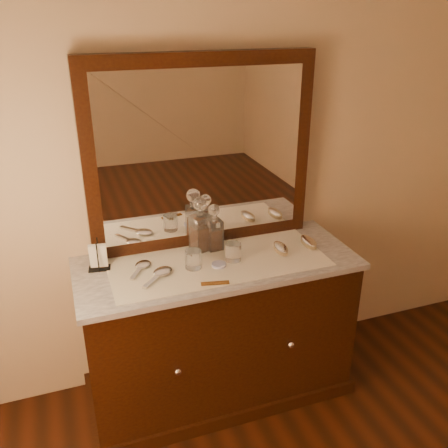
{
  "coord_description": "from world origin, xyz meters",
  "views": [
    {
      "loc": [
        -0.7,
        -0.11,
        2.04
      ],
      "look_at": [
        0.0,
        1.85,
        1.1
      ],
      "focal_mm": 38.7,
      "sensor_mm": 36.0,
      "label": 1
    }
  ],
  "objects_px": {
    "brush_far": "(309,242)",
    "hand_mirror_inner": "(161,273)",
    "dresser_cabinet": "(218,331)",
    "pin_dish": "(219,265)",
    "napkin_rack": "(98,258)",
    "comb": "(215,283)",
    "mirror_frame": "(202,154)",
    "brush_near": "(281,248)",
    "hand_mirror_outer": "(142,266)",
    "decanter_left": "(200,230)",
    "decanter_right": "(214,232)"
  },
  "relations": [
    {
      "from": "comb",
      "to": "hand_mirror_inner",
      "type": "relative_size",
      "value": 0.68
    },
    {
      "from": "comb",
      "to": "decanter_right",
      "type": "height_order",
      "value": "decanter_right"
    },
    {
      "from": "brush_near",
      "to": "brush_far",
      "type": "height_order",
      "value": "same"
    },
    {
      "from": "napkin_rack",
      "to": "hand_mirror_inner",
      "type": "relative_size",
      "value": 0.81
    },
    {
      "from": "decanter_left",
      "to": "hand_mirror_outer",
      "type": "bearing_deg",
      "value": -164.96
    },
    {
      "from": "dresser_cabinet",
      "to": "napkin_rack",
      "type": "relative_size",
      "value": 8.84
    },
    {
      "from": "decanter_right",
      "to": "brush_near",
      "type": "bearing_deg",
      "value": -25.82
    },
    {
      "from": "brush_far",
      "to": "hand_mirror_inner",
      "type": "relative_size",
      "value": 0.77
    },
    {
      "from": "brush_near",
      "to": "hand_mirror_outer",
      "type": "bearing_deg",
      "value": 173.89
    },
    {
      "from": "hand_mirror_inner",
      "to": "dresser_cabinet",
      "type": "bearing_deg",
      "value": 8.92
    },
    {
      "from": "pin_dish",
      "to": "decanter_left",
      "type": "xyz_separation_m",
      "value": [
        -0.03,
        0.2,
        0.11
      ]
    },
    {
      "from": "hand_mirror_outer",
      "to": "comb",
      "type": "bearing_deg",
      "value": -42.5
    },
    {
      "from": "dresser_cabinet",
      "to": "decanter_right",
      "type": "bearing_deg",
      "value": 78.4
    },
    {
      "from": "decanter_left",
      "to": "dresser_cabinet",
      "type": "bearing_deg",
      "value": -72.63
    },
    {
      "from": "decanter_left",
      "to": "decanter_right",
      "type": "xyz_separation_m",
      "value": [
        0.07,
        -0.01,
        -0.02
      ]
    },
    {
      "from": "napkin_rack",
      "to": "pin_dish",
      "type": "bearing_deg",
      "value": -17.26
    },
    {
      "from": "brush_near",
      "to": "brush_far",
      "type": "xyz_separation_m",
      "value": [
        0.17,
        0.02,
        0.0
      ]
    },
    {
      "from": "napkin_rack",
      "to": "brush_near",
      "type": "distance_m",
      "value": 0.94
    },
    {
      "from": "comb",
      "to": "decanter_right",
      "type": "relative_size",
      "value": 0.52
    },
    {
      "from": "pin_dish",
      "to": "brush_near",
      "type": "relative_size",
      "value": 0.49
    },
    {
      "from": "decanter_right",
      "to": "hand_mirror_inner",
      "type": "bearing_deg",
      "value": -151.83
    },
    {
      "from": "decanter_left",
      "to": "brush_near",
      "type": "xyz_separation_m",
      "value": [
        0.39,
        -0.17,
        -0.1
      ]
    },
    {
      "from": "comb",
      "to": "decanter_right",
      "type": "distance_m",
      "value": 0.38
    },
    {
      "from": "decanter_right",
      "to": "hand_mirror_inner",
      "type": "relative_size",
      "value": 1.31
    },
    {
      "from": "brush_near",
      "to": "hand_mirror_inner",
      "type": "relative_size",
      "value": 0.76
    },
    {
      "from": "pin_dish",
      "to": "brush_far",
      "type": "bearing_deg",
      "value": 5.29
    },
    {
      "from": "napkin_rack",
      "to": "hand_mirror_inner",
      "type": "bearing_deg",
      "value": -31.33
    },
    {
      "from": "comb",
      "to": "napkin_rack",
      "type": "bearing_deg",
      "value": 157.8
    },
    {
      "from": "dresser_cabinet",
      "to": "hand_mirror_inner",
      "type": "distance_m",
      "value": 0.55
    },
    {
      "from": "mirror_frame",
      "to": "pin_dish",
      "type": "distance_m",
      "value": 0.58
    },
    {
      "from": "hand_mirror_outer",
      "to": "decanter_left",
      "type": "bearing_deg",
      "value": 15.04
    },
    {
      "from": "decanter_left",
      "to": "brush_near",
      "type": "distance_m",
      "value": 0.44
    },
    {
      "from": "pin_dish",
      "to": "brush_near",
      "type": "xyz_separation_m",
      "value": [
        0.36,
        0.03,
        0.01
      ]
    },
    {
      "from": "hand_mirror_outer",
      "to": "decanter_right",
      "type": "bearing_deg",
      "value": 10.68
    },
    {
      "from": "brush_far",
      "to": "hand_mirror_inner",
      "type": "height_order",
      "value": "brush_far"
    },
    {
      "from": "napkin_rack",
      "to": "decanter_right",
      "type": "height_order",
      "value": "decanter_right"
    },
    {
      "from": "decanter_left",
      "to": "mirror_frame",
      "type": "bearing_deg",
      "value": 66.1
    },
    {
      "from": "pin_dish",
      "to": "dresser_cabinet",
      "type": "bearing_deg",
      "value": 78.02
    },
    {
      "from": "dresser_cabinet",
      "to": "pin_dish",
      "type": "relative_size",
      "value": 19.27
    },
    {
      "from": "mirror_frame",
      "to": "hand_mirror_outer",
      "type": "height_order",
      "value": "mirror_frame"
    },
    {
      "from": "pin_dish",
      "to": "hand_mirror_outer",
      "type": "relative_size",
      "value": 0.38
    },
    {
      "from": "mirror_frame",
      "to": "napkin_rack",
      "type": "bearing_deg",
      "value": -167.64
    },
    {
      "from": "mirror_frame",
      "to": "decanter_right",
      "type": "bearing_deg",
      "value": -76.87
    },
    {
      "from": "comb",
      "to": "brush_near",
      "type": "height_order",
      "value": "brush_near"
    },
    {
      "from": "brush_near",
      "to": "hand_mirror_outer",
      "type": "xyz_separation_m",
      "value": [
        -0.72,
        0.08,
        -0.01
      ]
    },
    {
      "from": "dresser_cabinet",
      "to": "pin_dish",
      "type": "height_order",
      "value": "pin_dish"
    },
    {
      "from": "mirror_frame",
      "to": "brush_far",
      "type": "bearing_deg",
      "value": -26.03
    },
    {
      "from": "hand_mirror_outer",
      "to": "mirror_frame",
      "type": "bearing_deg",
      "value": 26.75
    },
    {
      "from": "mirror_frame",
      "to": "dresser_cabinet",
      "type": "bearing_deg",
      "value": -90.0
    },
    {
      "from": "mirror_frame",
      "to": "brush_near",
      "type": "relative_size",
      "value": 8.07
    }
  ]
}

